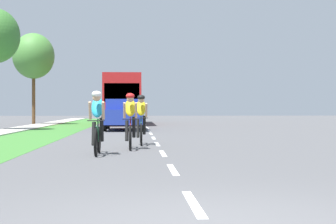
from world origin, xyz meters
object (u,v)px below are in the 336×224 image
Objects in this scene: street_tree_far at (34,56)px; pickup_blue at (124,115)px; cyclist_distant at (141,119)px; bus_red at (124,98)px; cyclist_trailing at (130,121)px; suv_dark_green at (126,110)px; cyclist_lead at (97,122)px.

pickup_blue is at bearing -56.95° from street_tree_far.
bus_red is (-1.05, 22.59, 1.17)m from cyclist_distant.
cyclist_trailing is at bearing -72.91° from street_tree_far.
suv_dark_green is at bearing 90.46° from bus_red.
suv_dark_green is (-0.08, 44.53, 0.14)m from cyclist_lead.
cyclist_lead is at bearing -114.88° from cyclist_trailing.
cyclist_distant is 22.64m from bus_red.
pickup_blue is 1.09× the size of suv_dark_green.
street_tree_far is (-6.52, -0.77, 2.98)m from bus_red.
cyclist_lead is 1.90m from cyclist_trailing.
cyclist_trailing is 1.79m from cyclist_distant.
cyclist_trailing is 1.00× the size of cyclist_distant.
cyclist_distant is 0.34× the size of pickup_blue.
pickup_blue is 0.44× the size of bus_red.
street_tree_far is at bearing -173.30° from bus_red.
pickup_blue is 11.26m from bus_red.
cyclist_trailing is at bearing -88.83° from suv_dark_green.
street_tree_far reaches higher than cyclist_distant.
cyclist_trailing is 13.16m from pickup_blue.
cyclist_lead is 0.15× the size of bus_red.
bus_red is at bearing 92.67° from cyclist_distant.
cyclist_trailing is at bearing -87.96° from pickup_blue.
pickup_blue reaches higher than cyclist_distant.
cyclist_distant is 0.37× the size of suv_dark_green.
cyclist_distant is 0.26× the size of street_tree_far.
cyclist_lead is 0.26× the size of street_tree_far.
street_tree_far reaches higher than cyclist_trailing.
cyclist_lead is 14.89m from pickup_blue.
pickup_blue is at bearing 88.72° from cyclist_lead.
suv_dark_green is 0.71× the size of street_tree_far.
cyclist_lead is at bearing -91.28° from pickup_blue.
pickup_blue is 0.77× the size of street_tree_far.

